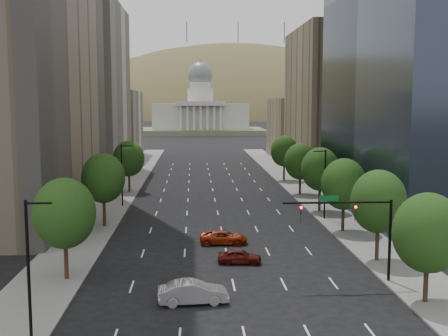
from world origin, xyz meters
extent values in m
cube|color=slate|center=(-15.50, 60.00, 0.07)|extent=(6.00, 200.00, 0.15)
cube|color=slate|center=(15.50, 60.00, 0.07)|extent=(6.00, 200.00, 0.15)
cube|color=beige|center=(-25.00, 103.00, 17.50)|extent=(14.00, 30.00, 35.00)
cube|color=beige|center=(-25.00, 136.00, 9.00)|extent=(14.00, 26.00, 18.00)
cube|color=#8C7759|center=(25.00, 100.00, 15.00)|extent=(14.00, 30.00, 30.00)
cube|color=#8C7759|center=(25.00, 133.00, 8.00)|extent=(14.00, 26.00, 16.00)
cylinder|color=#382316|center=(14.00, 25.00, 1.88)|extent=(0.36, 0.36, 3.75)
ellipsoid|color=#0F3914|center=(14.00, 25.00, 5.40)|extent=(5.20, 5.20, 5.98)
cylinder|color=#382316|center=(14.00, 36.00, 2.00)|extent=(0.36, 0.36, 4.00)
ellipsoid|color=#0F3914|center=(14.00, 36.00, 5.76)|extent=(5.20, 5.20, 5.98)
cylinder|color=#382316|center=(14.00, 48.00, 1.95)|extent=(0.36, 0.36, 3.90)
ellipsoid|color=#0F3914|center=(14.00, 48.00, 5.62)|extent=(5.20, 5.20, 5.98)
cylinder|color=#382316|center=(14.00, 60.00, 2.05)|extent=(0.36, 0.36, 4.10)
ellipsoid|color=#0F3914|center=(14.00, 60.00, 5.90)|extent=(5.20, 5.20, 5.98)
cylinder|color=#382316|center=(14.00, 74.00, 1.90)|extent=(0.36, 0.36, 3.80)
ellipsoid|color=#0F3914|center=(14.00, 74.00, 5.47)|extent=(5.20, 5.20, 5.98)
cylinder|color=#382316|center=(14.00, 90.00, 2.00)|extent=(0.36, 0.36, 4.00)
ellipsoid|color=#0F3914|center=(14.00, 90.00, 5.76)|extent=(5.20, 5.20, 5.98)
cylinder|color=#382316|center=(-14.00, 32.00, 2.00)|extent=(0.36, 0.36, 4.00)
ellipsoid|color=#0F3914|center=(-14.00, 32.00, 5.76)|extent=(5.20, 5.20, 5.98)
cylinder|color=#382316|center=(-14.00, 52.00, 2.08)|extent=(0.36, 0.36, 4.15)
ellipsoid|color=#0F3914|center=(-14.00, 52.00, 5.98)|extent=(5.20, 5.20, 5.98)
cylinder|color=#382316|center=(-14.00, 78.00, 1.98)|extent=(0.36, 0.36, 3.95)
ellipsoid|color=#0F3914|center=(-14.00, 78.00, 5.69)|extent=(5.20, 5.20, 5.98)
cylinder|color=black|center=(13.50, 55.00, 4.50)|extent=(0.20, 0.20, 9.00)
cylinder|color=black|center=(12.70, 55.00, 8.80)|extent=(1.60, 0.14, 0.14)
cylinder|color=black|center=(-13.50, 20.00, 4.50)|extent=(0.20, 0.20, 9.00)
cylinder|color=black|center=(-12.70, 20.00, 8.80)|extent=(1.60, 0.14, 0.14)
cylinder|color=black|center=(-13.50, 65.00, 4.50)|extent=(0.20, 0.20, 9.00)
cylinder|color=black|center=(-12.70, 65.00, 8.80)|extent=(1.60, 0.14, 0.14)
cylinder|color=black|center=(13.00, 30.00, 3.50)|extent=(0.24, 0.24, 7.00)
cylinder|color=black|center=(8.50, 30.00, 6.80)|extent=(9.00, 0.18, 0.18)
imported|color=black|center=(10.00, 30.00, 6.25)|extent=(0.18, 0.22, 1.10)
imported|color=black|center=(5.50, 30.00, 6.25)|extent=(0.18, 0.22, 1.10)
sphere|color=#FF0C07|center=(10.00, 29.82, 6.45)|extent=(0.20, 0.20, 0.20)
sphere|color=#FF0C07|center=(5.50, 29.82, 6.45)|extent=(0.20, 0.20, 0.20)
cube|color=#0C591E|center=(7.80, 30.00, 7.15)|extent=(1.60, 0.06, 0.45)
cube|color=#596647|center=(0.00, 250.00, 1.25)|extent=(60.00, 40.00, 2.50)
cube|color=silver|center=(0.00, 250.00, 8.50)|extent=(44.00, 26.00, 12.00)
cube|color=silver|center=(0.00, 236.00, 14.50)|extent=(22.00, 4.00, 2.00)
cylinder|color=silver|center=(0.00, 250.00, 18.00)|extent=(12.00, 12.00, 7.00)
cylinder|color=silver|center=(0.00, 250.00, 23.00)|extent=(9.60, 9.60, 3.00)
sphere|color=slate|center=(0.00, 250.00, 28.10)|extent=(11.60, 11.60, 11.60)
cylinder|color=silver|center=(0.00, 250.00, 33.95)|extent=(1.80, 1.80, 2.50)
ellipsoid|color=brown|center=(-140.00, 560.00, -33.25)|extent=(380.00, 342.00, 190.00)
ellipsoid|color=brown|center=(40.00, 600.00, -42.00)|extent=(440.00, 396.00, 240.00)
ellipsoid|color=brown|center=(210.00, 640.00, -35.00)|extent=(360.00, 324.00, 200.00)
cylinder|color=black|center=(-10.00, 590.00, 90.00)|extent=(0.80, 0.80, 22.00)
cylinder|color=black|center=(45.00, 590.00, 90.00)|extent=(0.80, 0.80, 22.00)
cylinder|color=black|center=(95.00, 590.00, 90.00)|extent=(0.80, 0.80, 22.00)
imported|color=#47100B|center=(1.00, 36.04, 0.69)|extent=(4.23, 2.08, 1.39)
imported|color=#A6A6AB|center=(-3.31, 25.96, 0.86)|extent=(5.38, 2.29, 1.72)
imported|color=maroon|center=(-0.10, 43.31, 0.70)|extent=(5.13, 2.47, 1.41)
camera|label=1|loc=(-3.18, -13.90, 14.94)|focal=44.30mm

